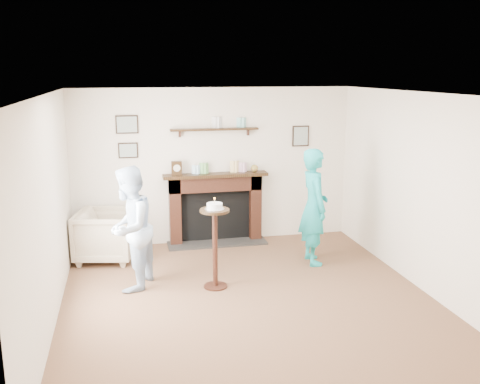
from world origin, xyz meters
name	(u,v)px	position (x,y,z in m)	size (l,w,h in m)	color
ground	(250,302)	(0.00, 0.00, 0.00)	(5.00, 5.00, 0.00)	brown
room_shell	(238,161)	(0.00, 0.69, 1.62)	(4.54, 5.02, 2.52)	#F1E1CC
armchair	(108,260)	(-1.73, 1.90, 0.00)	(0.81, 0.83, 0.76)	tan
man	(132,288)	(-1.39, 0.75, 0.00)	(0.78, 0.61, 1.60)	#CAE3FD
woman	(312,262)	(1.22, 1.15, 0.00)	(0.62, 0.40, 1.69)	teal
pedestal_table	(215,233)	(-0.33, 0.54, 0.74)	(0.37, 0.37, 1.20)	black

